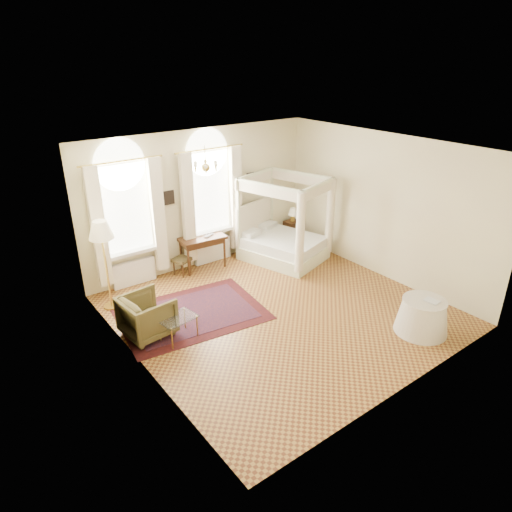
{
  "coord_description": "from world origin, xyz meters",
  "views": [
    {
      "loc": [
        -5.28,
        -6.17,
        4.89
      ],
      "look_at": [
        -0.31,
        0.4,
        1.18
      ],
      "focal_mm": 32.0,
      "sensor_mm": 36.0,
      "label": 1
    }
  ],
  "objects_px": {
    "writing_desk": "(202,242)",
    "floor_lamp": "(101,234)",
    "canopy_bed": "(284,241)",
    "nightstand": "(292,231)",
    "armchair": "(147,316)",
    "stool": "(182,261)",
    "side_table": "(422,316)",
    "coffee_table": "(178,320)"
  },
  "relations": [
    {
      "from": "armchair",
      "to": "canopy_bed",
      "type": "bearing_deg",
      "value": -81.07
    },
    {
      "from": "side_table",
      "to": "nightstand",
      "type": "bearing_deg",
      "value": 77.97
    },
    {
      "from": "stool",
      "to": "floor_lamp",
      "type": "xyz_separation_m",
      "value": [
        -1.92,
        -0.45,
        1.27
      ]
    },
    {
      "from": "writing_desk",
      "to": "coffee_table",
      "type": "bearing_deg",
      "value": -129.61
    },
    {
      "from": "armchair",
      "to": "coffee_table",
      "type": "distance_m",
      "value": 0.61
    },
    {
      "from": "nightstand",
      "to": "armchair",
      "type": "relative_size",
      "value": 0.67
    },
    {
      "from": "canopy_bed",
      "to": "side_table",
      "type": "bearing_deg",
      "value": -91.16
    },
    {
      "from": "nightstand",
      "to": "floor_lamp",
      "type": "xyz_separation_m",
      "value": [
        -5.4,
        -0.45,
        1.33
      ]
    },
    {
      "from": "writing_desk",
      "to": "armchair",
      "type": "xyz_separation_m",
      "value": [
        -2.32,
        -1.86,
        -0.3
      ]
    },
    {
      "from": "canopy_bed",
      "to": "writing_desk",
      "type": "xyz_separation_m",
      "value": [
        -1.94,
        0.76,
        0.22
      ]
    },
    {
      "from": "writing_desk",
      "to": "armchair",
      "type": "height_order",
      "value": "writing_desk"
    },
    {
      "from": "nightstand",
      "to": "side_table",
      "type": "relative_size",
      "value": 0.59
    },
    {
      "from": "writing_desk",
      "to": "stool",
      "type": "xyz_separation_m",
      "value": [
        -0.58,
        0.0,
        -0.35
      ]
    },
    {
      "from": "floor_lamp",
      "to": "side_table",
      "type": "relative_size",
      "value": 1.92
    },
    {
      "from": "canopy_bed",
      "to": "writing_desk",
      "type": "bearing_deg",
      "value": 158.59
    },
    {
      "from": "canopy_bed",
      "to": "floor_lamp",
      "type": "xyz_separation_m",
      "value": [
        -4.44,
        0.31,
        1.14
      ]
    },
    {
      "from": "canopy_bed",
      "to": "armchair",
      "type": "height_order",
      "value": "canopy_bed"
    },
    {
      "from": "armchair",
      "to": "side_table",
      "type": "relative_size",
      "value": 0.89
    },
    {
      "from": "writing_desk",
      "to": "stool",
      "type": "bearing_deg",
      "value": 180.0
    },
    {
      "from": "armchair",
      "to": "writing_desk",
      "type": "bearing_deg",
      "value": -56.79
    },
    {
      "from": "nightstand",
      "to": "armchair",
      "type": "xyz_separation_m",
      "value": [
        -5.21,
        -1.86,
        0.11
      ]
    },
    {
      "from": "coffee_table",
      "to": "floor_lamp",
      "type": "relative_size",
      "value": 0.38
    },
    {
      "from": "coffee_table",
      "to": "armchair",
      "type": "bearing_deg",
      "value": 128.82
    },
    {
      "from": "writing_desk",
      "to": "floor_lamp",
      "type": "height_order",
      "value": "floor_lamp"
    },
    {
      "from": "nightstand",
      "to": "stool",
      "type": "xyz_separation_m",
      "value": [
        -3.48,
        -0.0,
        0.05
      ]
    },
    {
      "from": "floor_lamp",
      "to": "side_table",
      "type": "xyz_separation_m",
      "value": [
        4.36,
        -4.44,
        -1.29
      ]
    },
    {
      "from": "canopy_bed",
      "to": "writing_desk",
      "type": "height_order",
      "value": "canopy_bed"
    },
    {
      "from": "armchair",
      "to": "side_table",
      "type": "xyz_separation_m",
      "value": [
        4.17,
        -3.03,
        -0.07
      ]
    },
    {
      "from": "stool",
      "to": "nightstand",
      "type": "bearing_deg",
      "value": 0.0
    },
    {
      "from": "nightstand",
      "to": "stool",
      "type": "height_order",
      "value": "nightstand"
    },
    {
      "from": "canopy_bed",
      "to": "nightstand",
      "type": "height_order",
      "value": "canopy_bed"
    },
    {
      "from": "nightstand",
      "to": "writing_desk",
      "type": "bearing_deg",
      "value": -180.0
    },
    {
      "from": "floor_lamp",
      "to": "nightstand",
      "type": "bearing_deg",
      "value": 4.76
    },
    {
      "from": "canopy_bed",
      "to": "writing_desk",
      "type": "relative_size",
      "value": 2.03
    },
    {
      "from": "canopy_bed",
      "to": "coffee_table",
      "type": "height_order",
      "value": "canopy_bed"
    },
    {
      "from": "writing_desk",
      "to": "armchair",
      "type": "distance_m",
      "value": 2.99
    },
    {
      "from": "writing_desk",
      "to": "floor_lamp",
      "type": "relative_size",
      "value": 0.6
    },
    {
      "from": "nightstand",
      "to": "floor_lamp",
      "type": "relative_size",
      "value": 0.31
    },
    {
      "from": "stool",
      "to": "armchair",
      "type": "relative_size",
      "value": 0.53
    },
    {
      "from": "armchair",
      "to": "side_table",
      "type": "height_order",
      "value": "armchair"
    },
    {
      "from": "stool",
      "to": "side_table",
      "type": "bearing_deg",
      "value": -63.47
    },
    {
      "from": "canopy_bed",
      "to": "stool",
      "type": "bearing_deg",
      "value": 163.23
    }
  ]
}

